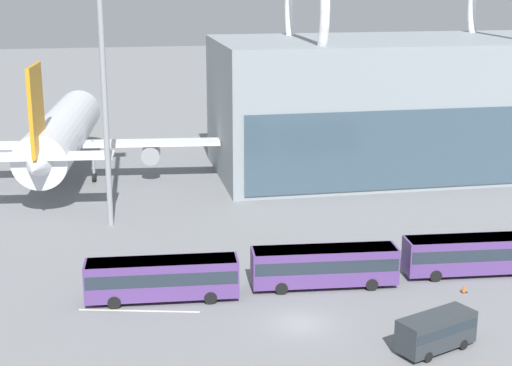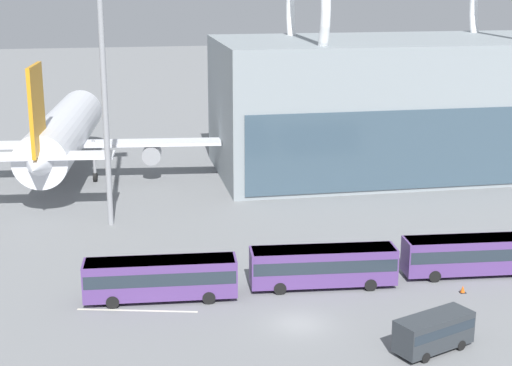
% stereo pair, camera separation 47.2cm
% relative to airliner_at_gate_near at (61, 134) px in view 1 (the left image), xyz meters
% --- Properties ---
extents(ground_plane, '(440.00, 440.00, 0.00)m').
position_rel_airliner_at_gate_near_xyz_m(ground_plane, '(18.45, -44.62, -5.70)').
color(ground_plane, slate).
extents(airliner_at_gate_near, '(38.07, 37.78, 15.57)m').
position_rel_airliner_at_gate_near_xyz_m(airliner_at_gate_near, '(0.00, 0.00, 0.00)').
color(airliner_at_gate_near, silver).
rests_on(airliner_at_gate_near, ground_plane).
extents(airliner_at_gate_far, '(40.93, 40.49, 14.38)m').
position_rel_airliner_at_gate_near_xyz_m(airliner_at_gate_far, '(56.82, 7.17, -0.67)').
color(airliner_at_gate_far, white).
rests_on(airliner_at_gate_far, ground_plane).
extents(shuttle_bus_0, '(11.82, 3.35, 3.27)m').
position_rel_airliner_at_gate_near_xyz_m(shuttle_bus_0, '(9.04, -38.55, -3.78)').
color(shuttle_bus_0, '#56387A').
rests_on(shuttle_bus_0, ground_plane).
extents(shuttle_bus_1, '(11.84, 3.48, 3.27)m').
position_rel_airliner_at_gate_near_xyz_m(shuttle_bus_1, '(21.99, -38.33, -3.78)').
color(shuttle_bus_1, '#56387A').
rests_on(shuttle_bus_1, ground_plane).
extents(shuttle_bus_2, '(11.83, 3.39, 3.27)m').
position_rel_airliner_at_gate_near_xyz_m(shuttle_bus_2, '(34.94, -38.12, -3.78)').
color(shuttle_bus_2, '#56387A').
rests_on(shuttle_bus_2, ground_plane).
extents(service_van_foreground, '(5.98, 4.00, 2.49)m').
position_rel_airliner_at_gate_near_xyz_m(service_van_foreground, '(26.35, -50.27, -4.24)').
color(service_van_foreground, '#2D3338').
rests_on(service_van_foreground, ground_plane).
extents(floodlight_mast, '(2.03, 2.03, 31.75)m').
position_rel_airliner_at_gate_near_xyz_m(floodlight_mast, '(5.34, -18.84, 12.69)').
color(floodlight_mast, gray).
rests_on(floodlight_mast, ground_plane).
extents(lane_stripe_2, '(8.92, 2.39, 0.01)m').
position_rel_airliner_at_gate_near_xyz_m(lane_stripe_2, '(7.14, -40.22, -5.70)').
color(lane_stripe_2, silver).
rests_on(lane_stripe_2, ground_plane).
extents(traffic_cone_0, '(0.49, 0.49, 0.61)m').
position_rel_airliner_at_gate_near_xyz_m(traffic_cone_0, '(32.56, -41.47, -5.40)').
color(traffic_cone_0, black).
rests_on(traffic_cone_0, ground_plane).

